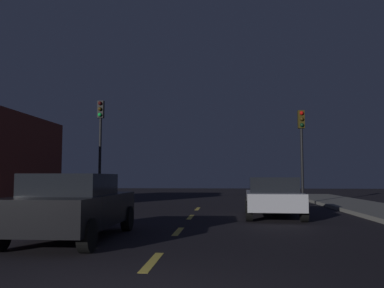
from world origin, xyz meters
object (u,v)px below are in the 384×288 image
object	(u,v)px
traffic_signal_right	(302,139)
car_stopped_ahead	(273,197)
car_adjacent_lane	(73,206)
traffic_signal_left	(100,132)

from	to	relation	value
traffic_signal_right	car_stopped_ahead	world-z (taller)	traffic_signal_right
car_adjacent_lane	traffic_signal_left	bearing A→B (deg)	104.78
traffic_signal_right	car_stopped_ahead	bearing A→B (deg)	-110.50
car_stopped_ahead	traffic_signal_right	bearing A→B (deg)	69.50
traffic_signal_right	car_stopped_ahead	xyz separation A→B (m)	(-2.13, -5.71, -2.61)
car_stopped_ahead	car_adjacent_lane	bearing A→B (deg)	-132.50
traffic_signal_left	car_adjacent_lane	distance (m)	12.10
traffic_signal_left	traffic_signal_right	bearing A→B (deg)	-0.01
traffic_signal_right	car_adjacent_lane	distance (m)	13.73
traffic_signal_left	traffic_signal_right	size ratio (longest dim) A/B	1.14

